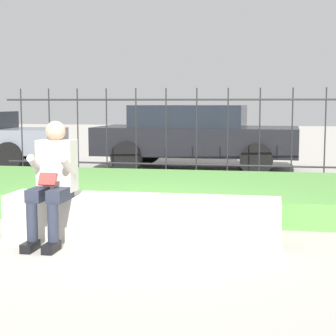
% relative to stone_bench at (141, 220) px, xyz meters
% --- Properties ---
extents(ground_plane, '(60.00, 60.00, 0.00)m').
position_rel_stone_bench_xyz_m(ground_plane, '(-0.24, 0.00, -0.21)').
color(ground_plane, '#A8A399').
extents(stone_bench, '(2.93, 0.52, 0.47)m').
position_rel_stone_bench_xyz_m(stone_bench, '(0.00, 0.00, 0.00)').
color(stone_bench, beige).
rests_on(stone_bench, ground_plane).
extents(person_seated_reader, '(0.42, 0.73, 1.27)m').
position_rel_stone_bench_xyz_m(person_seated_reader, '(-0.86, -0.29, 0.49)').
color(person_seated_reader, black).
rests_on(person_seated_reader, ground_plane).
extents(grass_berm, '(8.68, 2.95, 0.32)m').
position_rel_stone_bench_xyz_m(grass_berm, '(-0.24, 2.18, -0.05)').
color(grass_berm, '#569342').
rests_on(grass_berm, ground_plane).
extents(iron_fence, '(6.68, 0.03, 1.72)m').
position_rel_stone_bench_xyz_m(iron_fence, '(-0.24, 4.24, 0.69)').
color(iron_fence, '#232326').
rests_on(iron_fence, ground_plane).
extents(car_parked_center, '(4.39, 2.09, 1.40)m').
position_rel_stone_bench_xyz_m(car_parked_center, '(-0.28, 6.43, 0.54)').
color(car_parked_center, black).
rests_on(car_parked_center, ground_plane).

